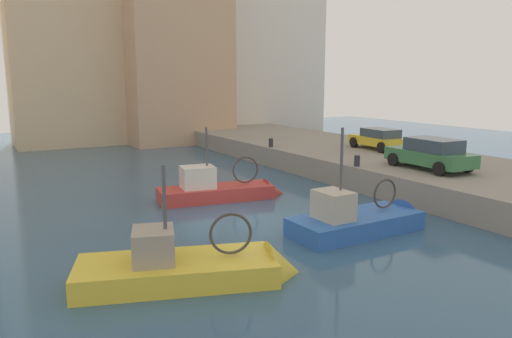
% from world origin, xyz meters
% --- Properties ---
extents(water_surface, '(80.00, 80.00, 0.00)m').
position_xyz_m(water_surface, '(0.00, 0.00, 0.00)').
color(water_surface, '#335675').
rests_on(water_surface, ground).
extents(quay_wall, '(9.00, 56.00, 1.20)m').
position_xyz_m(quay_wall, '(11.50, 0.00, 0.60)').
color(quay_wall, gray).
rests_on(quay_wall, ground).
extents(fishing_boat_red, '(6.13, 2.64, 4.09)m').
position_xyz_m(fishing_boat_red, '(0.79, 3.67, 0.16)').
color(fishing_boat_red, '#BC3833').
rests_on(fishing_boat_red, ground).
extents(fishing_boat_yellow, '(6.41, 3.83, 4.17)m').
position_xyz_m(fishing_boat_yellow, '(-3.98, -4.23, 0.10)').
color(fishing_boat_yellow, gold).
rests_on(fishing_boat_yellow, ground).
extents(fishing_boat_blue, '(5.73, 2.29, 4.71)m').
position_xyz_m(fishing_boat_blue, '(3.10, -3.19, 0.12)').
color(fishing_boat_blue, '#2D60B7').
rests_on(fishing_boat_blue, ground).
extents(parked_car_yellow, '(2.09, 4.01, 1.27)m').
position_xyz_m(parked_car_yellow, '(12.47, 5.81, 1.86)').
color(parked_car_yellow, gold).
rests_on(parked_car_yellow, quay_wall).
extents(parked_car_green, '(2.18, 4.35, 1.49)m').
position_xyz_m(parked_car_green, '(9.79, -0.37, 1.95)').
color(parked_car_green, '#387547').
rests_on(parked_car_green, quay_wall).
extents(mooring_bollard_south, '(0.28, 0.28, 0.55)m').
position_xyz_m(mooring_bollard_south, '(7.35, 2.00, 1.48)').
color(mooring_bollard_south, '#2D2D33').
rests_on(mooring_bollard_south, quay_wall).
extents(mooring_bollard_mid, '(0.28, 0.28, 0.55)m').
position_xyz_m(mooring_bollard_mid, '(7.35, 10.00, 1.48)').
color(mooring_bollard_mid, '#2D2D33').
rests_on(mooring_bollard_mid, quay_wall).
extents(waterfront_building_west, '(8.93, 6.31, 21.92)m').
position_xyz_m(waterfront_building_west, '(6.61, 24.36, 10.98)').
color(waterfront_building_west, tan).
rests_on(waterfront_building_west, ground).
extents(waterfront_building_central, '(10.62, 7.14, 22.16)m').
position_xyz_m(waterfront_building_central, '(17.48, 27.63, 11.10)').
color(waterfront_building_central, silver).
rests_on(waterfront_building_central, ground).
extents(waterfront_building_east, '(9.81, 6.69, 21.67)m').
position_xyz_m(waterfront_building_east, '(-1.36, 27.82, 10.85)').
color(waterfront_building_east, beige).
rests_on(waterfront_building_east, ground).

